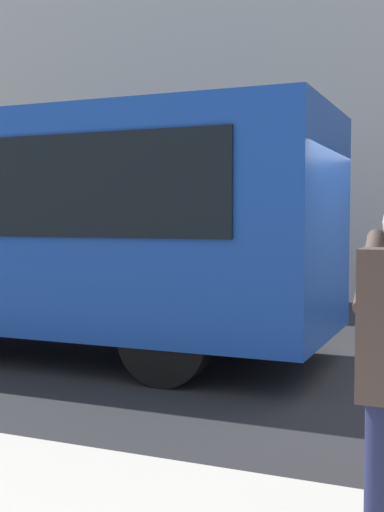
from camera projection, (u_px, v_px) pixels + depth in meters
The scene contains 1 object.
ground_plane at pixel (366, 376), 7.34m from camera, with size 60.00×60.00×0.00m, color #232326.
Camera 1 is at (-1.03, 7.43, 1.76)m, focal length 46.44 mm.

